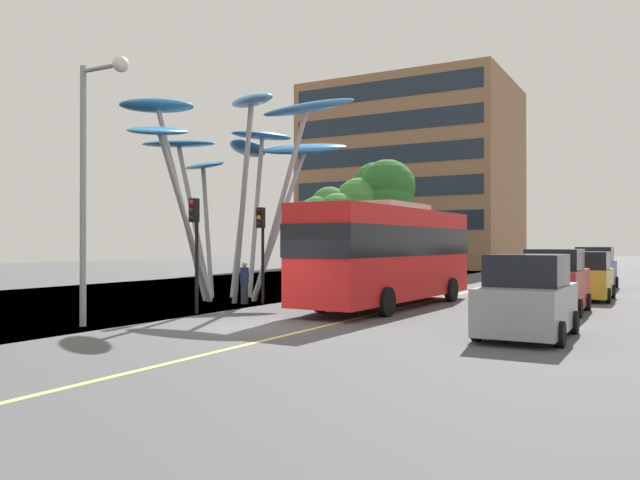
{
  "coord_description": "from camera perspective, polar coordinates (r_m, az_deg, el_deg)",
  "views": [
    {
      "loc": [
        10.44,
        -14.7,
        2.35
      ],
      "look_at": [
        -1.16,
        6.24,
        2.5
      ],
      "focal_mm": 35.32,
      "sensor_mm": 36.0,
      "label": 1
    }
  ],
  "objects": [
    {
      "name": "tree_pavement_far",
      "position": [
        44.24,
        5.67,
        4.06
      ],
      "size": [
        4.87,
        4.78,
        8.25
      ],
      "color": "brown",
      "rests_on": "ground"
    },
    {
      "name": "ground",
      "position": [
        18.6,
        -8.17,
        -7.76
      ],
      "size": [
        120.0,
        240.0,
        0.1
      ],
      "color": "#4C4C4F"
    },
    {
      "name": "no_entry_sign",
      "position": [
        28.24,
        -1.46,
        -1.79
      ],
      "size": [
        0.6,
        0.12,
        2.46
      ],
      "color": "gray",
      "rests_on": "ground"
    },
    {
      "name": "car_parked_mid",
      "position": [
        23.0,
        20.51,
        -3.65
      ],
      "size": [
        2.01,
        3.96,
        2.17
      ],
      "color": "maroon",
      "rests_on": "ground"
    },
    {
      "name": "backdrop_building",
      "position": [
        66.75,
        8.48,
        5.6
      ],
      "size": [
        19.86,
        15.67,
        18.55
      ],
      "color": "#936B4C",
      "rests_on": "ground"
    },
    {
      "name": "traffic_light_kerb_far",
      "position": [
        24.78,
        -5.33,
        0.53
      ],
      "size": [
        0.28,
        0.42,
        3.78
      ],
      "color": "black",
      "rests_on": "ground"
    },
    {
      "name": "leaf_sculpture",
      "position": [
        27.15,
        -7.39,
        8.38
      ],
      "size": [
        10.2,
        10.8,
        8.3
      ],
      "color": "#9EA0A5",
      "rests_on": "ground"
    },
    {
      "name": "traffic_light_island_mid",
      "position": [
        27.61,
        0.24,
        -0.06
      ],
      "size": [
        0.28,
        0.42,
        3.43
      ],
      "color": "black",
      "rests_on": "ground"
    },
    {
      "name": "pedestrian",
      "position": [
        24.84,
        -6.85,
        -3.86
      ],
      "size": [
        0.34,
        0.34,
        1.66
      ],
      "color": "#2D3342",
      "rests_on": "ground"
    },
    {
      "name": "car_side_street",
      "position": [
        36.02,
        23.65,
        -2.43
      ],
      "size": [
        2.04,
        4.16,
        2.19
      ],
      "color": "navy",
      "rests_on": "ground"
    },
    {
      "name": "tree_pavement_near",
      "position": [
        43.28,
        1.7,
        2.31
      ],
      "size": [
        5.62,
        5.79,
        6.97
      ],
      "color": "brown",
      "rests_on": "ground"
    },
    {
      "name": "car_parked_far",
      "position": [
        28.68,
        23.09,
        -3.13
      ],
      "size": [
        1.93,
        3.93,
        2.03
      ],
      "color": "gold",
      "rests_on": "ground"
    },
    {
      "name": "street_lamp",
      "position": [
        19.01,
        -19.86,
        7.1
      ],
      "size": [
        1.79,
        0.44,
        7.51
      ],
      "color": "gray",
      "rests_on": "ground"
    },
    {
      "name": "car_parked_near",
      "position": [
        16.71,
        18.28,
        -5.06
      ],
      "size": [
        2.09,
        3.98,
        2.09
      ],
      "color": "gray",
      "rests_on": "ground"
    },
    {
      "name": "red_bus",
      "position": [
        23.59,
        6.33,
        -0.94
      ],
      "size": [
        3.02,
        10.8,
        3.87
      ],
      "color": "red",
      "rests_on": "ground"
    },
    {
      "name": "traffic_light_kerb_near",
      "position": [
        21.6,
        -11.27,
        0.86
      ],
      "size": [
        0.28,
        0.42,
        3.88
      ],
      "color": "black",
      "rests_on": "ground"
    }
  ]
}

